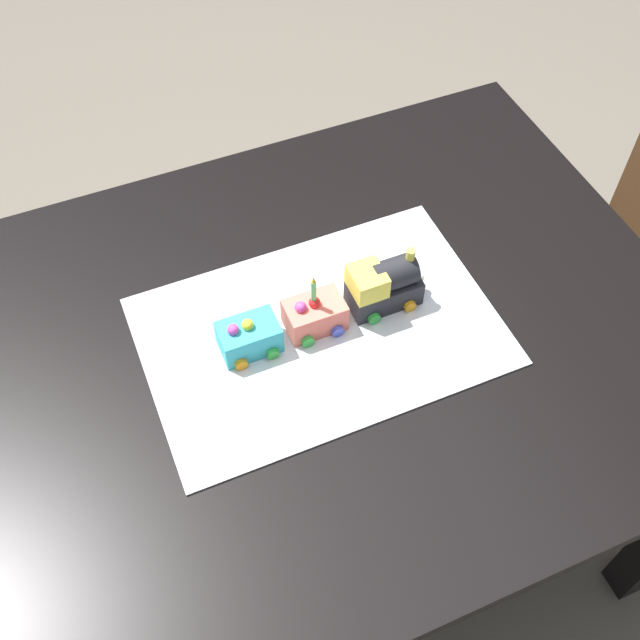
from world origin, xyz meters
The scene contains 7 objects.
ground_plane centered at (0.00, 0.00, 0.00)m, with size 8.00×8.00×0.00m, color #6B6054.
dining_table centered at (0.00, 0.00, 0.63)m, with size 1.40×1.00×0.74m.
cake_board centered at (-0.06, -0.01, 0.74)m, with size 0.60×0.40×0.00m, color silver.
cake_locomotive centered at (-0.18, -0.03, 0.79)m, with size 0.14×0.08×0.12m.
cake_car_gondola_coral centered at (-0.05, -0.03, 0.77)m, with size 0.10×0.08×0.07m.
cake_car_hopper_turquoise centered at (0.06, -0.03, 0.77)m, with size 0.10×0.08×0.07m.
birthday_candle centered at (-0.05, -0.03, 0.84)m, with size 0.01×0.01×0.06m.
Camera 1 is at (0.24, 0.69, 1.80)m, focal length 42.70 mm.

